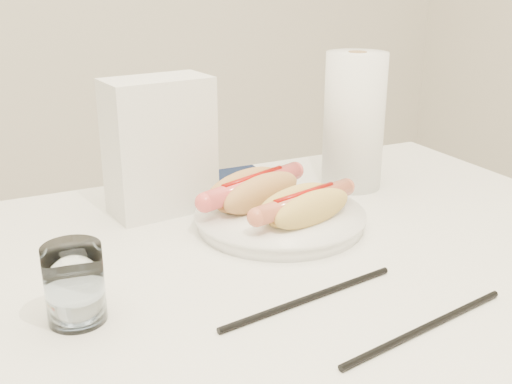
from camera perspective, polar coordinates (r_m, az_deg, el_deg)
name	(u,v)px	position (r m, az deg, el deg)	size (l,w,h in m)	color
table	(245,306)	(0.85, -1.01, -10.47)	(1.20, 0.80, 0.75)	white
plate	(280,220)	(0.94, 2.22, -2.61)	(0.25, 0.25, 0.02)	white
hotdog_left	(253,191)	(0.95, -0.27, 0.13)	(0.20, 0.13, 0.06)	tan
hotdog_right	(304,206)	(0.90, 4.44, -1.31)	(0.18, 0.11, 0.05)	#E8BE5A
water_glass	(74,284)	(0.71, -16.35, -8.10)	(0.06, 0.06, 0.09)	silver
chopstick_near	(310,298)	(0.74, 4.95, -9.67)	(0.01, 0.01, 0.25)	black
chopstick_far	(426,327)	(0.71, 15.34, -11.91)	(0.01, 0.01, 0.25)	black
napkin_box	(160,146)	(0.98, -8.86, 4.19)	(0.16, 0.09, 0.21)	silver
navy_napkin	(233,183)	(1.12, -2.13, 0.86)	(0.15, 0.15, 0.01)	#101A35
paper_towel_roll	(354,121)	(1.10, 8.98, 6.44)	(0.11, 0.11, 0.24)	white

